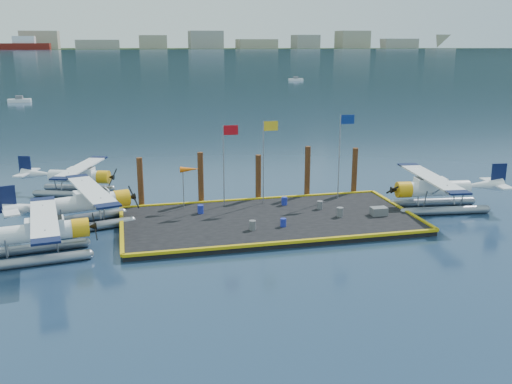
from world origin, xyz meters
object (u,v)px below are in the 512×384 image
drum_2 (340,212)px  drum_5 (284,201)px  seaplane_a (39,235)px  piling_3 (307,173)px  drum_3 (253,225)px  seaplane_c (78,178)px  windsock (189,170)px  piling_4 (354,172)px  piling_1 (201,180)px  seaplane_b (86,205)px  drum_1 (283,222)px  piling_2 (258,179)px  flagpole_red (226,153)px  flagpole_yellow (266,149)px  drum_4 (320,205)px  crate (379,211)px  drum_0 (201,209)px  seaplane_d (435,191)px  flagpole_blue (342,144)px  piling_0 (141,184)px

drum_2 → drum_5: 4.77m
seaplane_a → piling_3: bearing=106.7°
drum_3 → seaplane_c: bearing=131.1°
seaplane_c → drum_3: 17.80m
windsock → seaplane_c: bearing=138.6°
piling_4 → piling_1: bearing=180.0°
seaplane_c → seaplane_a: bearing=14.0°
seaplane_b → drum_1: (12.70, -4.23, -0.83)m
seaplane_a → piling_2: piling_2 is taller
flagpole_red → piling_2: size_ratio=1.58×
flagpole_yellow → windsock: (-5.73, 0.00, -1.28)m
drum_4 → crate: drum_4 is taller
drum_0 → drum_1: drum_0 is taller
crate → piling_4: size_ratio=0.28×
drum_3 → seaplane_d: bearing=9.7°
seaplane_c → drum_3: bearing=60.1°
crate → piling_4: 6.64m
flagpole_yellow → piling_1: (-4.70, 1.60, -2.41)m
piling_4 → drum_5: bearing=-159.6°
flagpole_blue → piling_4: flagpole_blue is taller
drum_1 → piling_1: bearing=121.0°
seaplane_c → flagpole_yellow: bearing=81.2°
seaplane_d → flagpole_red: bearing=83.1°
drum_4 → piling_3: size_ratio=0.14×
piling_0 → piling_1: (4.50, 0.00, 0.10)m
drum_4 → drum_5: 2.76m
flagpole_blue → piling_2: flagpole_blue is taller
seaplane_d → drum_0: seaplane_d is taller
piling_4 → flagpole_blue: bearing=-138.4°
drum_5 → flagpole_yellow: (-1.22, 0.85, 3.81)m
piling_0 → seaplane_b: bearing=-140.0°
drum_0 → drum_5: bearing=6.6°
flagpole_red → seaplane_b: bearing=-171.1°
drum_0 → flagpole_blue: 11.98m
seaplane_b → seaplane_d: 25.14m
flagpole_red → seaplane_c: bearing=146.3°
crate → drum_5: bearing=145.2°
piling_0 → piling_3: size_ratio=0.93×
drum_2 → crate: bearing=-5.6°
seaplane_a → seaplane_b: 6.03m
seaplane_a → flagpole_yellow: size_ratio=1.51×
windsock → flagpole_blue: bearing=-0.0°
flagpole_yellow → piling_1: 5.52m
drum_0 → windsock: windsock is taller
seaplane_b → seaplane_c: 9.03m
seaplane_a → drum_3: 13.01m
drum_5 → piling_2: 3.08m
seaplane_b → seaplane_d: seaplane_d is taller
seaplane_d → piling_1: 17.56m
seaplane_c → flagpole_yellow: flagpole_yellow is taller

